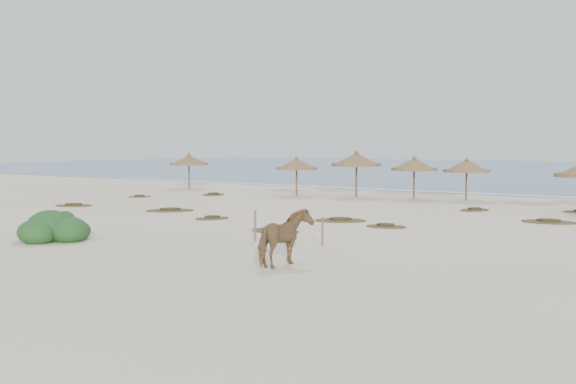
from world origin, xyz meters
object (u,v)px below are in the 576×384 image
object	(u,v)px
palapa_0	(189,161)
bush	(51,229)
horse	(284,238)
palapa_1	(297,165)

from	to	relation	value
palapa_0	bush	world-z (taller)	palapa_0
palapa_0	horse	xyz separation A→B (m)	(25.48, -23.20, -1.44)
palapa_0	horse	distance (m)	34.49
bush	palapa_1	bearing A→B (deg)	100.26
palapa_0	palapa_1	xyz separation A→B (m)	(11.28, -1.16, -0.11)
palapa_1	horse	xyz separation A→B (m)	(14.21, -22.04, -1.33)
palapa_0	palapa_1	bearing A→B (deg)	-5.89
palapa_1	horse	size ratio (longest dim) A/B	1.68
bush	palapa_0	bearing A→B (deg)	122.81
palapa_1	palapa_0	bearing A→B (deg)	174.11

